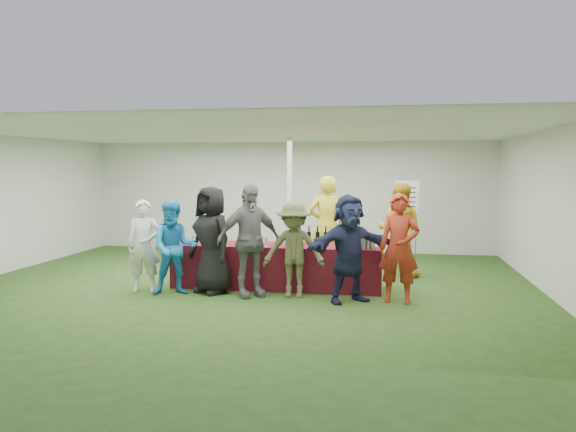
% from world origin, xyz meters
% --- Properties ---
extents(ground, '(60.00, 60.00, 0.00)m').
position_xyz_m(ground, '(0.00, 0.00, 0.00)').
color(ground, '#284719').
rests_on(ground, ground).
extents(tent, '(10.00, 10.00, 10.00)m').
position_xyz_m(tent, '(0.50, 1.20, 1.35)').
color(tent, white).
rests_on(tent, ground).
extents(serving_table, '(3.60, 0.80, 0.75)m').
position_xyz_m(serving_table, '(0.53, -0.32, 0.38)').
color(serving_table, maroon).
rests_on(serving_table, ground).
extents(wine_bottles, '(0.62, 0.11, 0.32)m').
position_xyz_m(wine_bottles, '(1.08, -0.18, 0.87)').
color(wine_bottles, black).
rests_on(wine_bottles, serving_table).
extents(wine_glasses, '(2.74, 0.13, 0.16)m').
position_xyz_m(wine_glasses, '(0.14, -0.58, 0.86)').
color(wine_glasses, silver).
rests_on(wine_glasses, serving_table).
extents(water_bottle, '(0.07, 0.07, 0.23)m').
position_xyz_m(water_bottle, '(0.66, -0.24, 0.85)').
color(water_bottle, silver).
rests_on(water_bottle, serving_table).
extents(bar_towel, '(0.25, 0.18, 0.03)m').
position_xyz_m(bar_towel, '(2.13, -0.27, 0.77)').
color(bar_towel, white).
rests_on(bar_towel, serving_table).
extents(dump_bucket, '(0.25, 0.25, 0.18)m').
position_xyz_m(dump_bucket, '(2.10, -0.54, 0.84)').
color(dump_bucket, slate).
rests_on(dump_bucket, serving_table).
extents(wine_list_sign, '(0.50, 0.03, 1.80)m').
position_xyz_m(wine_list_sign, '(2.83, 2.42, 1.32)').
color(wine_list_sign, slate).
rests_on(wine_list_sign, ground).
extents(staff_pourer, '(0.73, 0.50, 1.93)m').
position_xyz_m(staff_pourer, '(1.28, 0.84, 0.96)').
color(staff_pourer, gold).
rests_on(staff_pourer, ground).
extents(staff_back, '(0.98, 0.84, 1.78)m').
position_xyz_m(staff_back, '(2.64, 1.14, 0.89)').
color(staff_back, gold).
rests_on(staff_back, ground).
extents(customer_0, '(0.63, 0.49, 1.54)m').
position_xyz_m(customer_0, '(-1.61, -0.97, 0.77)').
color(customer_0, silver).
rests_on(customer_0, ground).
extents(customer_1, '(0.90, 0.80, 1.54)m').
position_xyz_m(customer_1, '(-1.02, -1.11, 0.77)').
color(customer_1, '#1F86CA').
rests_on(customer_1, ground).
extents(customer_2, '(1.03, 0.94, 1.77)m').
position_xyz_m(customer_2, '(-0.45, -0.90, 0.89)').
color(customer_2, black).
rests_on(customer_2, ground).
extents(customer_3, '(1.13, 0.98, 1.82)m').
position_xyz_m(customer_3, '(0.22, -1.05, 0.91)').
color(customer_3, slate).
rests_on(customer_3, ground).
extents(customer_4, '(1.02, 0.62, 1.53)m').
position_xyz_m(customer_4, '(0.94, -0.98, 0.77)').
color(customer_4, '#4B4B2A').
rests_on(customer_4, ground).
extents(customer_5, '(1.56, 1.28, 1.67)m').
position_xyz_m(customer_5, '(1.84, -1.15, 0.84)').
color(customer_5, '#1A1E3C').
rests_on(customer_5, ground).
extents(customer_6, '(0.66, 0.48, 1.69)m').
position_xyz_m(customer_6, '(2.59, -1.05, 0.85)').
color(customer_6, maroon).
rests_on(customer_6, ground).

